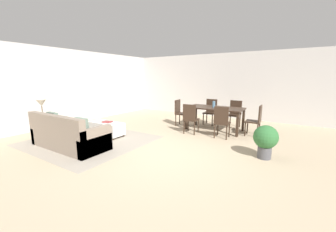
# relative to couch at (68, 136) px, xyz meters

# --- Properties ---
(ground_plane) EXTENTS (10.80, 10.80, 0.00)m
(ground_plane) POSITION_rel_couch_xyz_m (2.08, 0.97, -0.30)
(ground_plane) COLOR tan
(wall_back) EXTENTS (9.00, 0.12, 2.70)m
(wall_back) POSITION_rel_couch_xyz_m (2.08, 5.97, 1.05)
(wall_back) COLOR beige
(wall_back) RESTS_ON ground_plane
(wall_left) EXTENTS (0.12, 11.00, 2.70)m
(wall_left) POSITION_rel_couch_xyz_m (-2.42, 1.47, 1.05)
(wall_left) COLOR beige
(wall_left) RESTS_ON ground_plane
(area_rug) EXTENTS (3.00, 2.80, 0.01)m
(area_rug) POSITION_rel_couch_xyz_m (-0.01, 0.63, -0.30)
(area_rug) COLOR gray
(area_rug) RESTS_ON ground_plane
(couch) EXTENTS (2.07, 0.85, 0.86)m
(couch) POSITION_rel_couch_xyz_m (0.00, 0.00, 0.00)
(couch) COLOR gray
(couch) RESTS_ON ground_plane
(ottoman_table) EXTENTS (1.10, 0.49, 0.41)m
(ottoman_table) POSITION_rel_couch_xyz_m (-0.02, 1.22, -0.07)
(ottoman_table) COLOR silver
(ottoman_table) RESTS_ON ground_plane
(side_table) EXTENTS (0.40, 0.40, 0.58)m
(side_table) POSITION_rel_couch_xyz_m (-1.33, 0.12, 0.16)
(side_table) COLOR brown
(side_table) RESTS_ON ground_plane
(table_lamp) EXTENTS (0.26, 0.26, 0.53)m
(table_lamp) POSITION_rel_couch_xyz_m (-1.33, 0.12, 0.69)
(table_lamp) COLOR brown
(table_lamp) RESTS_ON side_table
(dining_table) EXTENTS (1.78, 0.87, 0.76)m
(dining_table) POSITION_rel_couch_xyz_m (2.46, 3.55, 0.37)
(dining_table) COLOR #332319
(dining_table) RESTS_ON ground_plane
(dining_chair_near_left) EXTENTS (0.43, 0.43, 0.92)m
(dining_chair_near_left) POSITION_rel_couch_xyz_m (1.99, 2.73, 0.22)
(dining_chair_near_left) COLOR #332319
(dining_chair_near_left) RESTS_ON ground_plane
(dining_chair_near_right) EXTENTS (0.42, 0.42, 0.92)m
(dining_chair_near_right) POSITION_rel_couch_xyz_m (2.95, 2.78, 0.22)
(dining_chair_near_right) COLOR #332319
(dining_chair_near_right) RESTS_ON ground_plane
(dining_chair_far_left) EXTENTS (0.40, 0.40, 0.92)m
(dining_chair_far_left) POSITION_rel_couch_xyz_m (2.03, 4.32, 0.22)
(dining_chair_far_left) COLOR #332319
(dining_chair_far_left) RESTS_ON ground_plane
(dining_chair_far_right) EXTENTS (0.42, 0.42, 0.92)m
(dining_chair_far_right) POSITION_rel_couch_xyz_m (2.90, 4.34, 0.22)
(dining_chair_far_right) COLOR #332319
(dining_chair_far_right) RESTS_ON ground_plane
(dining_chair_head_east) EXTENTS (0.40, 0.40, 0.92)m
(dining_chair_head_east) POSITION_rel_couch_xyz_m (3.73, 3.52, 0.22)
(dining_chair_head_east) COLOR #332319
(dining_chair_head_east) RESTS_ON ground_plane
(dining_chair_head_west) EXTENTS (0.43, 0.43, 0.92)m
(dining_chair_head_west) POSITION_rel_couch_xyz_m (1.18, 3.55, 0.22)
(dining_chair_head_west) COLOR #332319
(dining_chair_head_west) RESTS_ON ground_plane
(vase_centerpiece) EXTENTS (0.09, 0.09, 0.20)m
(vase_centerpiece) POSITION_rel_couch_xyz_m (2.44, 3.51, 0.56)
(vase_centerpiece) COLOR slate
(vase_centerpiece) RESTS_ON dining_table
(book_on_ottoman) EXTENTS (0.30, 0.25, 0.03)m
(book_on_ottoman) POSITION_rel_couch_xyz_m (0.04, 1.22, 0.13)
(book_on_ottoman) COLOR maroon
(book_on_ottoman) RESTS_ON ottoman_table
(potted_plant) EXTENTS (0.50, 0.50, 0.72)m
(potted_plant) POSITION_rel_couch_xyz_m (4.20, 1.84, 0.13)
(potted_plant) COLOR #4C4C51
(potted_plant) RESTS_ON ground_plane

